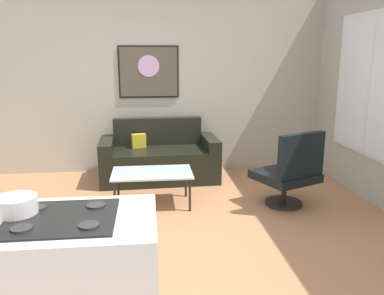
{
  "coord_description": "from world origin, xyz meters",
  "views": [
    {
      "loc": [
        -0.08,
        -3.59,
        1.77
      ],
      "look_at": [
        0.42,
        0.9,
        0.7
      ],
      "focal_mm": 36.67,
      "sensor_mm": 36.0,
      "label": 1
    }
  ],
  "objects_px": {
    "armchair": "(290,172)",
    "wall_painting": "(149,72)",
    "coffee_table": "(152,175)",
    "couch": "(159,159)",
    "mixing_bowl": "(17,206)"
  },
  "relations": [
    {
      "from": "armchair",
      "to": "couch",
      "type": "bearing_deg",
      "value": 139.87
    },
    {
      "from": "couch",
      "to": "mixing_bowl",
      "type": "bearing_deg",
      "value": -104.88
    },
    {
      "from": "coffee_table",
      "to": "armchair",
      "type": "relative_size",
      "value": 1.03
    },
    {
      "from": "couch",
      "to": "coffee_table",
      "type": "distance_m",
      "value": 1.03
    },
    {
      "from": "mixing_bowl",
      "to": "coffee_table",
      "type": "bearing_deg",
      "value": 71.49
    },
    {
      "from": "coffee_table",
      "to": "armchair",
      "type": "distance_m",
      "value": 1.63
    },
    {
      "from": "armchair",
      "to": "wall_painting",
      "type": "xyz_separation_m",
      "value": [
        -1.62,
        1.73,
        1.09
      ]
    },
    {
      "from": "armchair",
      "to": "mixing_bowl",
      "type": "relative_size",
      "value": 4.01
    },
    {
      "from": "mixing_bowl",
      "to": "wall_painting",
      "type": "bearing_deg",
      "value": 78.58
    },
    {
      "from": "couch",
      "to": "wall_painting",
      "type": "relative_size",
      "value": 1.89
    },
    {
      "from": "armchair",
      "to": "mixing_bowl",
      "type": "xyz_separation_m",
      "value": [
        -2.39,
        -2.08,
        0.51
      ]
    },
    {
      "from": "couch",
      "to": "mixing_bowl",
      "type": "xyz_separation_m",
      "value": [
        -0.89,
        -3.34,
        0.64
      ]
    },
    {
      "from": "mixing_bowl",
      "to": "couch",
      "type": "bearing_deg",
      "value": 75.12
    },
    {
      "from": "wall_painting",
      "to": "coffee_table",
      "type": "bearing_deg",
      "value": -89.74
    },
    {
      "from": "armchair",
      "to": "coffee_table",
      "type": "bearing_deg",
      "value": 171.49
    }
  ]
}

